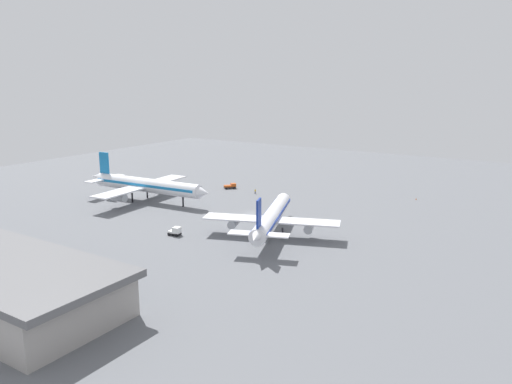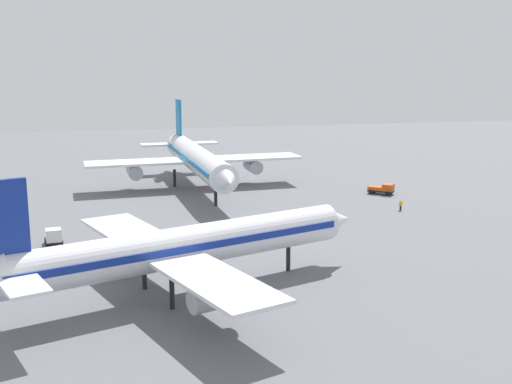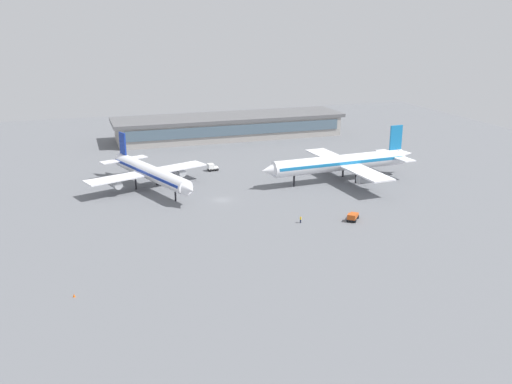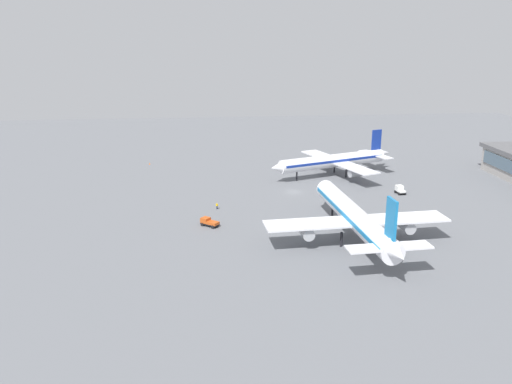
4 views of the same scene
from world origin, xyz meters
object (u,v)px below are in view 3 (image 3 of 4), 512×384
(airplane_at_gate, at_px, (150,172))
(pushback_tractor, at_px, (353,217))
(airplane_taxiing, at_px, (342,163))
(ground_crew_worker, at_px, (301,219))
(safety_cone_near_gate, at_px, (74,295))
(baggage_tug, at_px, (212,167))

(airplane_at_gate, relative_size, pushback_tractor, 9.37)
(airplane_taxiing, bearing_deg, airplane_at_gate, -13.21)
(ground_crew_worker, bearing_deg, safety_cone_near_gate, 39.28)
(airplane_at_gate, height_order, ground_crew_worker, airplane_at_gate)
(airplane_at_gate, relative_size, airplane_taxiing, 0.86)
(baggage_tug, height_order, ground_crew_worker, baggage_tug)
(airplane_at_gate, distance_m, safety_cone_near_gate, 63.86)
(safety_cone_near_gate, bearing_deg, pushback_tractor, -163.04)
(airplane_at_gate, xyz_separation_m, airplane_taxiing, (-54.49, 9.12, 0.62))
(pushback_tractor, relative_size, safety_cone_near_gate, 7.66)
(airplane_taxiing, xyz_separation_m, pushback_tractor, (12.47, 31.39, -4.60))
(airplane_at_gate, xyz_separation_m, safety_cone_near_gate, (21.62, 59.91, -4.64))
(ground_crew_worker, distance_m, safety_cone_near_gate, 55.63)
(pushback_tractor, bearing_deg, airplane_taxiing, -161.92)
(airplane_taxiing, xyz_separation_m, safety_cone_near_gate, (76.11, 50.79, -5.27))
(airplane_taxiing, height_order, safety_cone_near_gate, airplane_taxiing)
(airplane_taxiing, height_order, baggage_tug, airplane_taxiing)
(airplane_taxiing, relative_size, safety_cone_near_gate, 83.91)
(airplane_at_gate, height_order, airplane_taxiing, airplane_taxiing)
(airplane_taxiing, height_order, ground_crew_worker, airplane_taxiing)
(airplane_at_gate, distance_m, ground_crew_worker, 48.50)
(airplane_taxiing, relative_size, baggage_tug, 14.73)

